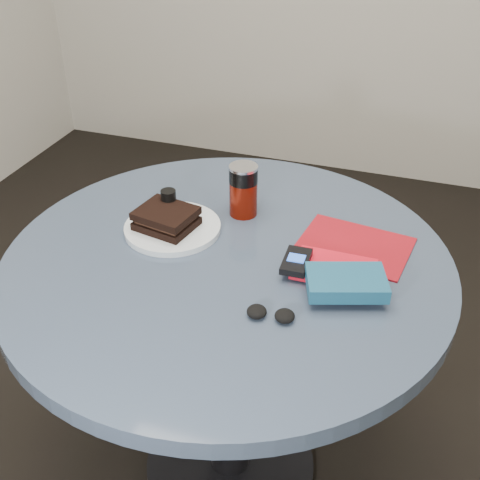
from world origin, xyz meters
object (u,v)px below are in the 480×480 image
(table, at_px, (228,312))
(plate, at_px, (173,228))
(sandwich, at_px, (166,218))
(red_book, at_px, (334,269))
(headphones, at_px, (271,314))
(magazine, at_px, (354,246))
(novel, at_px, (346,282))
(mp3_player, at_px, (296,261))
(pepper_grinder, at_px, (169,206))
(soda_can, at_px, (243,190))

(table, bearing_deg, plate, 159.51)
(sandwich, height_order, red_book, sandwich)
(plate, distance_m, headphones, 0.38)
(table, relative_size, magazine, 4.09)
(plate, bearing_deg, headphones, -36.54)
(magazine, height_order, novel, novel)
(table, distance_m, mp3_player, 0.25)
(novel, height_order, mp3_player, novel)
(table, distance_m, sandwich, 0.27)
(plate, bearing_deg, novel, -14.75)
(headphones, bearing_deg, pepper_grinder, 141.19)
(table, bearing_deg, sandwich, 163.61)
(soda_can, bearing_deg, novel, -39.01)
(mp3_player, bearing_deg, red_book, 13.29)
(pepper_grinder, xyz_separation_m, novel, (0.46, -0.15, -0.01))
(red_book, distance_m, headphones, 0.20)
(plate, relative_size, novel, 1.44)
(sandwich, distance_m, mp3_player, 0.33)
(table, bearing_deg, novel, -11.26)
(sandwich, xyz_separation_m, soda_can, (0.14, 0.14, 0.03))
(novel, bearing_deg, red_book, 99.66)
(plate, height_order, mp3_player, mp3_player)
(headphones, bearing_deg, magazine, 69.35)
(plate, distance_m, magazine, 0.43)
(pepper_grinder, xyz_separation_m, magazine, (0.44, 0.03, -0.04))
(novel, xyz_separation_m, mp3_player, (-0.11, 0.05, -0.01))
(red_book, relative_size, novel, 1.07)
(plate, height_order, headphones, headphones)
(magazine, distance_m, headphones, 0.32)
(novel, bearing_deg, table, 150.31)
(soda_can, xyz_separation_m, headphones, (0.17, -0.36, -0.05))
(plate, bearing_deg, pepper_grinder, 121.64)
(magazine, bearing_deg, red_book, -94.21)
(magazine, xyz_separation_m, novel, (0.01, -0.18, 0.03))
(pepper_grinder, relative_size, novel, 0.53)
(novel, bearing_deg, headphones, -155.64)
(pepper_grinder, bearing_deg, plate, -58.36)
(mp3_player, bearing_deg, soda_can, 133.57)
(red_book, bearing_deg, novel, -61.45)
(table, relative_size, novel, 6.34)
(red_book, height_order, headphones, headphones)
(magazine, bearing_deg, pepper_grinder, -168.25)
(magazine, relative_size, mp3_player, 2.56)
(sandwich, height_order, headphones, sandwich)
(red_book, relative_size, headphones, 1.73)
(plate, distance_m, pepper_grinder, 0.06)
(headphones, bearing_deg, sandwich, 145.49)
(soda_can, distance_m, headphones, 0.40)
(plate, bearing_deg, red_book, -6.62)
(soda_can, xyz_separation_m, magazine, (0.29, -0.06, -0.06))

